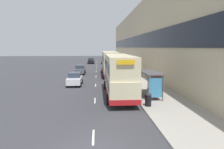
# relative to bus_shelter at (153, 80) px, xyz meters

# --- Properties ---
(pavement) EXTENTS (5.00, 93.00, 0.14)m
(pavement) POSITION_rel_bus_shelter_xyz_m (0.73, 28.53, -1.81)
(pavement) COLOR #A39E93
(pavement) RESTS_ON ground_plane
(terrace_facade) EXTENTS (3.10, 93.00, 14.04)m
(terrace_facade) POSITION_rel_bus_shelter_xyz_m (4.72, 28.53, 5.14)
(terrace_facade) COLOR #C6B793
(terrace_facade) RESTS_ON ground_plane
(lane_mark_0) EXTENTS (0.12, 2.00, 0.01)m
(lane_mark_0) POSITION_rel_bus_shelter_xyz_m (-5.77, -8.47, -1.87)
(lane_mark_0) COLOR silver
(lane_mark_0) RESTS_ON ground_plane
(lane_mark_1) EXTENTS (0.12, 2.00, 0.01)m
(lane_mark_1) POSITION_rel_bus_shelter_xyz_m (-5.77, -0.58, -1.87)
(lane_mark_1) COLOR silver
(lane_mark_1) RESTS_ON ground_plane
(lane_mark_2) EXTENTS (0.12, 2.00, 0.01)m
(lane_mark_2) POSITION_rel_bus_shelter_xyz_m (-5.77, 7.32, -1.87)
(lane_mark_2) COLOR silver
(lane_mark_2) RESTS_ON ground_plane
(lane_mark_3) EXTENTS (0.12, 2.00, 0.01)m
(lane_mark_3) POSITION_rel_bus_shelter_xyz_m (-5.77, 15.22, -1.87)
(lane_mark_3) COLOR silver
(lane_mark_3) RESTS_ON ground_plane
(lane_mark_4) EXTENTS (0.12, 2.00, 0.01)m
(lane_mark_4) POSITION_rel_bus_shelter_xyz_m (-5.77, 23.11, -1.87)
(lane_mark_4) COLOR silver
(lane_mark_4) RESTS_ON ground_plane
(lane_mark_5) EXTENTS (0.12, 2.00, 0.01)m
(lane_mark_5) POSITION_rel_bus_shelter_xyz_m (-5.77, 31.01, -1.87)
(lane_mark_5) COLOR silver
(lane_mark_5) RESTS_ON ground_plane
(lane_mark_6) EXTENTS (0.12, 2.00, 0.01)m
(lane_mark_6) POSITION_rel_bus_shelter_xyz_m (-5.77, 38.91, -1.87)
(lane_mark_6) COLOR silver
(lane_mark_6) RESTS_ON ground_plane
(lane_mark_7) EXTENTS (0.12, 2.00, 0.01)m
(lane_mark_7) POSITION_rel_bus_shelter_xyz_m (-5.77, 46.80, -1.87)
(lane_mark_7) COLOR silver
(lane_mark_7) RESTS_ON ground_plane
(lane_mark_8) EXTENTS (0.12, 2.00, 0.01)m
(lane_mark_8) POSITION_rel_bus_shelter_xyz_m (-5.77, 54.70, -1.87)
(lane_mark_8) COLOR silver
(lane_mark_8) RESTS_ON ground_plane
(bus_shelter) EXTENTS (1.60, 4.20, 2.48)m
(bus_shelter) POSITION_rel_bus_shelter_xyz_m (0.00, 0.00, 0.00)
(bus_shelter) COLOR #4C4C51
(bus_shelter) RESTS_ON ground_plane
(double_decker_bus_near) EXTENTS (2.85, 10.55, 4.30)m
(double_decker_bus_near) POSITION_rel_bus_shelter_xyz_m (-3.30, 1.17, 0.41)
(double_decker_bus_near) COLOR beige
(double_decker_bus_near) RESTS_ON ground_plane
(double_decker_bus_ahead) EXTENTS (2.85, 11.54, 4.30)m
(double_decker_bus_ahead) POSITION_rel_bus_shelter_xyz_m (-3.25, 16.81, 0.41)
(double_decker_bus_ahead) COLOR beige
(double_decker_bus_ahead) RESTS_ON ground_plane
(car_0) EXTENTS (1.98, 4.01, 1.72)m
(car_0) POSITION_rel_bus_shelter_xyz_m (-8.58, 7.55, -1.02)
(car_0) COLOR silver
(car_0) RESTS_ON ground_plane
(car_1) EXTENTS (2.08, 4.44, 1.81)m
(car_1) POSITION_rel_bus_shelter_xyz_m (-7.54, 44.12, -0.99)
(car_1) COLOR black
(car_1) RESTS_ON ground_plane
(car_2) EXTENTS (1.99, 4.37, 1.71)m
(car_2) POSITION_rel_bus_shelter_xyz_m (-8.83, 18.88, -1.03)
(car_2) COLOR #4C5156
(car_2) RESTS_ON ground_plane
(car_3) EXTENTS (1.97, 4.11, 1.85)m
(car_3) POSITION_rel_bus_shelter_xyz_m (-3.31, 41.62, -0.97)
(car_3) COLOR maroon
(car_3) RESTS_ON ground_plane
(pedestrian_at_shelter) EXTENTS (0.33, 0.33, 1.66)m
(pedestrian_at_shelter) POSITION_rel_bus_shelter_xyz_m (1.98, 4.63, -0.89)
(pedestrian_at_shelter) COLOR #23232D
(pedestrian_at_shelter) RESTS_ON ground_plane
(pedestrian_1) EXTENTS (0.33, 0.33, 1.68)m
(pedestrian_1) POSITION_rel_bus_shelter_xyz_m (0.61, 1.20, -0.88)
(pedestrian_1) COLOR #23232D
(pedestrian_1) RESTS_ON ground_plane
(litter_bin) EXTENTS (0.55, 0.55, 1.05)m
(litter_bin) POSITION_rel_bus_shelter_xyz_m (-1.22, -3.15, -1.21)
(litter_bin) COLOR black
(litter_bin) RESTS_ON ground_plane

